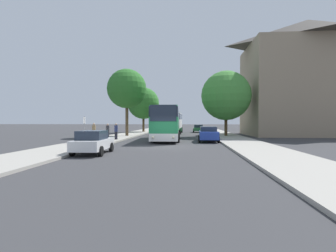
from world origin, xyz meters
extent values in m
plane|color=#38383A|center=(0.00, 0.00, 0.00)|extent=(300.00, 300.00, 0.00)
cube|color=#A39E93|center=(-7.00, 0.00, 0.07)|extent=(4.00, 120.00, 0.15)
cube|color=#A39E93|center=(7.00, 0.00, 0.07)|extent=(4.00, 120.00, 0.15)
cube|color=gray|center=(19.15, 18.37, 6.58)|extent=(16.91, 12.06, 13.16)
pyramid|color=#423D38|center=(19.15, 18.37, 14.97)|extent=(16.91, 12.06, 3.62)
cube|color=silver|center=(-0.46, 7.52, 0.62)|extent=(2.91, 11.55, 0.70)
cube|color=#23844C|center=(-0.46, 7.52, 1.73)|extent=(2.91, 11.55, 1.50)
cube|color=#232D3D|center=(-0.46, 7.52, 2.95)|extent=(2.93, 11.32, 0.95)
cube|color=#23844C|center=(-0.46, 7.52, 3.49)|extent=(2.85, 11.32, 0.12)
cube|color=#232D3D|center=(-0.29, 1.75, 2.80)|extent=(2.32, 0.13, 1.45)
sphere|color=#F4EAC1|center=(-1.19, 1.71, 0.66)|extent=(0.24, 0.24, 0.24)
sphere|color=#F4EAC1|center=(0.61, 1.76, 0.66)|extent=(0.24, 0.24, 0.24)
cylinder|color=black|center=(-1.65, 4.04, 0.50)|extent=(0.33, 1.01, 1.00)
cylinder|color=black|center=(0.93, 4.12, 0.50)|extent=(0.33, 1.01, 1.00)
cylinder|color=black|center=(-1.85, 10.93, 0.50)|extent=(0.33, 1.01, 1.00)
cylinder|color=black|center=(0.73, 11.00, 0.50)|extent=(0.33, 1.01, 1.00)
cube|color=#238942|center=(-0.63, 23.01, 0.62)|extent=(2.72, 10.20, 0.70)
cube|color=silver|center=(-0.63, 23.01, 1.68)|extent=(2.72, 10.20, 1.40)
cube|color=#232D3D|center=(-0.63, 23.01, 2.85)|extent=(2.74, 10.00, 0.95)
cube|color=silver|center=(-0.63, 23.01, 3.39)|extent=(2.67, 9.99, 0.12)
cube|color=#232D3D|center=(-0.71, 17.90, 2.70)|extent=(2.31, 0.10, 1.45)
sphere|color=#F4EAC1|center=(-1.61, 17.90, 0.66)|extent=(0.24, 0.24, 0.24)
sphere|color=#F4EAC1|center=(0.18, 17.87, 0.66)|extent=(0.24, 0.24, 0.24)
cylinder|color=black|center=(-1.96, 19.99, 0.50)|extent=(0.32, 1.00, 1.00)
cylinder|color=black|center=(0.60, 19.95, 0.50)|extent=(0.32, 1.00, 1.00)
cylinder|color=black|center=(-1.86, 26.08, 0.50)|extent=(0.32, 1.00, 1.00)
cylinder|color=black|center=(0.70, 26.04, 0.50)|extent=(0.32, 1.00, 1.00)
cube|color=silver|center=(-4.13, -4.99, 0.62)|extent=(1.87, 4.00, 0.62)
cube|color=#232D3D|center=(-4.12, -5.14, 1.21)|extent=(1.58, 2.11, 0.56)
cylinder|color=black|center=(-5.03, -3.80, 0.31)|extent=(0.23, 0.63, 0.62)
cylinder|color=black|center=(-3.33, -3.73, 0.31)|extent=(0.23, 0.63, 0.62)
cylinder|color=black|center=(-4.93, -6.24, 0.31)|extent=(0.23, 0.63, 0.62)
cylinder|color=black|center=(-3.23, -6.17, 0.31)|extent=(0.23, 0.63, 0.62)
cube|color=#233D9E|center=(3.95, 5.51, 0.68)|extent=(1.93, 4.66, 0.75)
cube|color=#232D3D|center=(3.95, 5.69, 1.29)|extent=(1.66, 2.44, 0.47)
cylinder|color=black|center=(4.81, 4.05, 0.31)|extent=(0.22, 0.63, 0.62)
cylinder|color=black|center=(3.00, 4.10, 0.31)|extent=(0.22, 0.63, 0.62)
cylinder|color=black|center=(4.89, 6.92, 0.31)|extent=(0.22, 0.63, 0.62)
cylinder|color=black|center=(3.08, 6.96, 0.31)|extent=(0.22, 0.63, 0.62)
cube|color=#236B38|center=(3.78, 27.58, 0.59)|extent=(1.93, 4.12, 0.56)
cube|color=#232D3D|center=(3.79, 27.74, 1.15)|extent=(1.64, 2.17, 0.55)
cylinder|color=black|center=(4.62, 26.29, 0.31)|extent=(0.22, 0.63, 0.62)
cylinder|color=black|center=(2.85, 26.35, 0.31)|extent=(0.22, 0.63, 0.62)
cylinder|color=black|center=(4.72, 28.80, 0.31)|extent=(0.22, 0.63, 0.62)
cylinder|color=black|center=(2.94, 28.87, 0.31)|extent=(0.22, 0.63, 0.62)
cylinder|color=gray|center=(-7.56, 2.01, 1.33)|extent=(0.08, 0.08, 2.37)
cube|color=silver|center=(-7.56, 2.01, 2.17)|extent=(0.03, 0.45, 0.60)
cylinder|color=#23232D|center=(-6.57, 5.77, 0.55)|extent=(0.30, 0.30, 0.80)
cylinder|color=#333338|center=(-6.57, 5.77, 1.28)|extent=(0.36, 0.36, 0.66)
sphere|color=tan|center=(-6.57, 5.77, 1.72)|extent=(0.22, 0.22, 0.22)
cylinder|color=#23232D|center=(-7.78, 5.03, 0.56)|extent=(0.30, 0.30, 0.83)
cylinder|color=olive|center=(-7.78, 5.03, 1.33)|extent=(0.36, 0.36, 0.69)
sphere|color=tan|center=(-7.78, 5.03, 1.78)|extent=(0.22, 0.22, 0.22)
cylinder|color=#23232D|center=(-5.71, 5.93, 0.56)|extent=(0.30, 0.30, 0.81)
cylinder|color=navy|center=(-5.71, 5.93, 1.30)|extent=(0.36, 0.36, 0.68)
sphere|color=tan|center=(-5.71, 5.93, 1.75)|extent=(0.22, 0.22, 0.22)
cylinder|color=#513D23|center=(-6.31, 26.26, 1.67)|extent=(0.40, 0.40, 3.05)
sphere|color=#2D7028|center=(-6.31, 26.26, 5.36)|extent=(5.76, 5.76, 5.76)
cylinder|color=brown|center=(-6.21, 12.94, 2.29)|extent=(0.40, 0.40, 4.28)
sphere|color=#2D7028|center=(-6.21, 12.94, 6.38)|extent=(5.19, 5.19, 5.19)
cylinder|color=#47331E|center=(6.92, 14.18, 1.59)|extent=(0.40, 0.40, 2.87)
sphere|color=#428938|center=(6.92, 14.18, 5.49)|extent=(6.57, 6.57, 6.57)
camera|label=1|loc=(1.94, -21.21, 2.09)|focal=28.00mm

